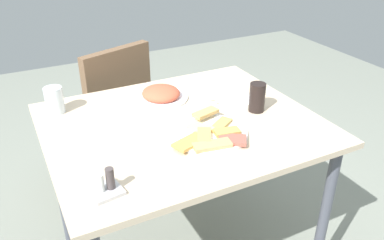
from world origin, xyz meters
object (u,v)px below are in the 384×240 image
(dining_chair, at_px, (110,112))
(spoon, at_px, (231,97))
(drinking_glass, at_px, (54,100))
(pide_platter, at_px, (209,133))
(soda_can, at_px, (257,97))
(salad_plate_greens, at_px, (161,94))
(dining_table, at_px, (182,141))
(paper_napkin, at_px, (233,100))
(condiment_caddy, at_px, (106,186))
(fork, at_px, (235,101))

(dining_chair, height_order, spoon, dining_chair)
(drinking_glass, bearing_deg, pide_platter, -43.82)
(soda_can, bearing_deg, dining_chair, 118.38)
(salad_plate_greens, bearing_deg, pide_platter, -84.86)
(pide_platter, bearing_deg, soda_can, 18.90)
(dining_table, relative_size, paper_napkin, 7.38)
(paper_napkin, xyz_separation_m, condiment_caddy, (-0.68, -0.38, 0.02))
(dining_chair, xyz_separation_m, condiment_caddy, (-0.29, -1.03, 0.29))
(soda_can, height_order, condiment_caddy, soda_can)
(dining_chair, relative_size, condiment_caddy, 8.71)
(dining_chair, bearing_deg, paper_napkin, -59.12)
(paper_napkin, bearing_deg, drinking_glass, 162.20)
(pide_platter, distance_m, soda_can, 0.30)
(soda_can, xyz_separation_m, drinking_glass, (-0.75, 0.36, -0.01))
(dining_chair, distance_m, paper_napkin, 0.81)
(dining_table, height_order, condiment_caddy, condiment_caddy)
(dining_chair, relative_size, fork, 5.26)
(soda_can, relative_size, drinking_glass, 1.10)
(dining_table, relative_size, fork, 6.29)
(dining_table, bearing_deg, soda_can, -8.92)
(dining_table, bearing_deg, paper_napkin, 15.28)
(dining_table, relative_size, salad_plate_greens, 4.46)
(dining_chair, height_order, condiment_caddy, dining_chair)
(condiment_caddy, bearing_deg, paper_napkin, 28.95)
(dining_chair, bearing_deg, soda_can, -61.62)
(soda_can, bearing_deg, dining_table, 171.08)
(fork, bearing_deg, dining_table, -150.56)
(pide_platter, bearing_deg, dining_table, 106.87)
(soda_can, height_order, fork, soda_can)
(paper_napkin, distance_m, spoon, 0.02)
(dining_table, bearing_deg, dining_chair, 98.01)
(soda_can, bearing_deg, condiment_caddy, -160.87)
(dining_table, xyz_separation_m, dining_chair, (-0.10, 0.74, -0.18))
(dining_table, height_order, drinking_glass, drinking_glass)
(salad_plate_greens, distance_m, paper_napkin, 0.32)
(dining_table, distance_m, fork, 0.31)
(drinking_glass, distance_m, spoon, 0.75)
(dining_chair, bearing_deg, drinking_glass, -127.50)
(salad_plate_greens, height_order, soda_can, soda_can)
(salad_plate_greens, bearing_deg, spoon, -26.27)
(drinking_glass, height_order, paper_napkin, drinking_glass)
(dining_table, distance_m, soda_can, 0.36)
(drinking_glass, xyz_separation_m, paper_napkin, (0.72, -0.23, -0.05))
(salad_plate_greens, bearing_deg, drinking_glass, 170.31)
(fork, height_order, spoon, same)
(spoon, xyz_separation_m, condiment_caddy, (-0.68, -0.39, 0.02))
(drinking_glass, xyz_separation_m, spoon, (0.72, -0.21, -0.05))
(pide_platter, distance_m, paper_napkin, 0.33)
(dining_table, relative_size, pide_platter, 3.34)
(dining_table, bearing_deg, fork, 11.91)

